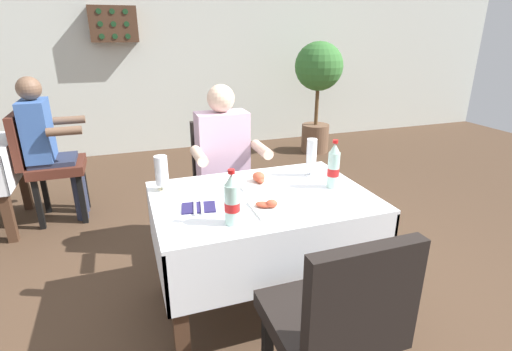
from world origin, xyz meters
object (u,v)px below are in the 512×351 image
object	(u,v)px
plate_far_diner	(257,180)
chair_far_diner_seat	(225,179)
seated_diner_far	(225,164)
cola_bottle_primary	(334,167)
background_chair_right	(44,160)
beer_glass_middle	(162,172)
potted_plant_corner	(318,80)
background_patron	(47,142)
wall_bottle_rack	(113,24)
main_dining_table	(262,223)
plate_near_camera	(272,207)
chair_near_camera_side	(334,321)
beer_glass_left	(311,158)
cola_bottle_secondary	(232,201)
napkin_cutlery_set	(199,207)

from	to	relation	value
plate_far_diner	chair_far_diner_seat	bearing A→B (deg)	93.19
seated_diner_far	cola_bottle_primary	world-z (taller)	seated_diner_far
background_chair_right	cola_bottle_primary	bearing A→B (deg)	-44.92
beer_glass_middle	potted_plant_corner	xyz separation A→B (m)	(2.35, 2.61, 0.13)
beer_glass_middle	background_patron	world-z (taller)	background_patron
chair_far_diner_seat	wall_bottle_rack	xyz separation A→B (m)	(-0.65, 2.74, 1.12)
main_dining_table	plate_far_diner	xyz separation A→B (m)	(0.04, 0.18, 0.19)
plate_near_camera	background_chair_right	size ratio (longest dim) A/B	0.23
chair_near_camera_side	wall_bottle_rack	bearing A→B (deg)	98.44
plate_near_camera	beer_glass_middle	size ratio (longest dim) A/B	1.09
main_dining_table	plate_near_camera	world-z (taller)	plate_near_camera
beer_glass_left	background_patron	size ratio (longest dim) A/B	0.19
seated_diner_far	cola_bottle_secondary	distance (m)	1.00
chair_far_diner_seat	seated_diner_far	bearing A→B (deg)	-103.03
plate_far_diner	background_patron	distance (m)	2.06
napkin_cutlery_set	cola_bottle_primary	bearing A→B (deg)	1.85
main_dining_table	beer_glass_middle	size ratio (longest dim) A/B	5.84
cola_bottle_secondary	background_chair_right	bearing A→B (deg)	118.82
cola_bottle_primary	beer_glass_middle	bearing A→B (deg)	163.41
chair_near_camera_side	potted_plant_corner	distance (m)	4.13
background_patron	wall_bottle_rack	world-z (taller)	wall_bottle_rack
napkin_cutlery_set	background_patron	xyz separation A→B (m)	(-0.94, 1.79, -0.04)
main_dining_table	background_chair_right	size ratio (longest dim) A/B	1.22
plate_near_camera	wall_bottle_rack	distance (m)	3.89
main_dining_table	background_chair_right	world-z (taller)	background_chair_right
beer_glass_middle	napkin_cutlery_set	size ratio (longest dim) A/B	1.03
main_dining_table	seated_diner_far	bearing A→B (deg)	92.07
cola_bottle_primary	background_chair_right	xyz separation A→B (m)	(-1.77, 1.77, -0.32)
chair_near_camera_side	seated_diner_far	xyz separation A→B (m)	(-0.03, 1.50, 0.16)
main_dining_table	potted_plant_corner	bearing A→B (deg)	57.21
beer_glass_left	background_chair_right	size ratio (longest dim) A/B	0.24
plate_near_camera	cola_bottle_primary	distance (m)	0.47
background_chair_right	seated_diner_far	bearing A→B (deg)	-38.26
background_patron	beer_glass_middle	bearing A→B (deg)	-61.90
background_patron	plate_far_diner	bearing A→B (deg)	-49.51
chair_near_camera_side	napkin_cutlery_set	size ratio (longest dim) A/B	4.95
napkin_cutlery_set	background_chair_right	size ratio (longest dim) A/B	0.20
plate_far_diner	background_chair_right	world-z (taller)	background_chair_right
main_dining_table	napkin_cutlery_set	xyz separation A→B (m)	(-0.36, -0.05, 0.18)
main_dining_table	chair_far_diner_seat	bearing A→B (deg)	90.00
chair_far_diner_seat	chair_near_camera_side	world-z (taller)	same
seated_diner_far	plate_far_diner	distance (m)	0.53
chair_near_camera_side	background_patron	bearing A→B (deg)	117.04
plate_near_camera	napkin_cutlery_set	distance (m)	0.37
seated_diner_far	beer_glass_middle	distance (m)	0.67
chair_near_camera_side	cola_bottle_secondary	bearing A→B (deg)	114.35
cola_bottle_primary	background_chair_right	distance (m)	2.52
plate_near_camera	beer_glass_middle	xyz separation A→B (m)	(-0.49, 0.43, 0.10)
plate_far_diner	background_patron	bearing A→B (deg)	130.49
cola_bottle_primary	background_patron	world-z (taller)	background_patron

